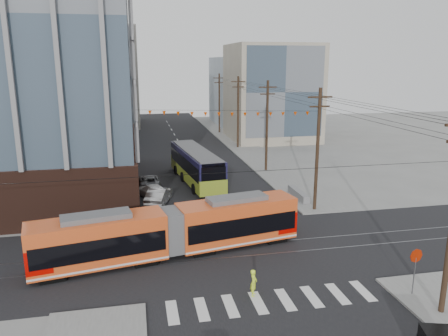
# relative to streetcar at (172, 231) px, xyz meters

# --- Properties ---
(ground) EXTENTS (160.00, 160.00, 0.00)m
(ground) POSITION_rel_streetcar_xyz_m (4.96, -4.18, -1.79)
(ground) COLOR slate
(bg_bldg_nw_near) EXTENTS (18.00, 16.00, 18.00)m
(bg_bldg_nw_near) POSITION_rel_streetcar_xyz_m (-12.04, 47.82, 7.21)
(bg_bldg_nw_near) COLOR #8C99A5
(bg_bldg_nw_near) RESTS_ON ground
(bg_bldg_ne_near) EXTENTS (14.00, 14.00, 16.00)m
(bg_bldg_ne_near) POSITION_rel_streetcar_xyz_m (20.96, 43.82, 6.21)
(bg_bldg_ne_near) COLOR gray
(bg_bldg_ne_near) RESTS_ON ground
(bg_bldg_nw_far) EXTENTS (16.00, 18.00, 20.00)m
(bg_bldg_nw_far) POSITION_rel_streetcar_xyz_m (-9.04, 67.82, 8.21)
(bg_bldg_nw_far) COLOR gray
(bg_bldg_nw_far) RESTS_ON ground
(bg_bldg_ne_far) EXTENTS (16.00, 16.00, 14.00)m
(bg_bldg_ne_far) POSITION_rel_streetcar_xyz_m (22.96, 63.82, 5.21)
(bg_bldg_ne_far) COLOR #8C99A5
(bg_bldg_ne_far) RESTS_ON ground
(utility_pole_far) EXTENTS (0.30, 0.30, 11.00)m
(utility_pole_far) POSITION_rel_streetcar_xyz_m (13.46, 51.82, 3.71)
(utility_pole_far) COLOR black
(utility_pole_far) RESTS_ON ground
(streetcar) EXTENTS (18.69, 6.08, 3.57)m
(streetcar) POSITION_rel_streetcar_xyz_m (0.00, 0.00, 0.00)
(streetcar) COLOR #D64E1D
(streetcar) RESTS_ON ground
(city_bus) EXTENTS (4.47, 13.56, 3.77)m
(city_bus) POSITION_rel_streetcar_xyz_m (4.32, 18.55, 0.10)
(city_bus) COLOR #1A173D
(city_bus) RESTS_ON ground
(parked_car_silver) EXTENTS (3.00, 5.11, 1.59)m
(parked_car_silver) POSITION_rel_streetcar_xyz_m (-0.25, 11.59, -0.99)
(parked_car_silver) COLOR #B6B6B6
(parked_car_silver) RESTS_ON ground
(parked_car_white) EXTENTS (3.62, 4.95, 1.33)m
(parked_car_white) POSITION_rel_streetcar_xyz_m (-0.77, 13.77, -1.12)
(parked_car_white) COLOR silver
(parked_car_white) RESTS_ON ground
(parked_car_grey) EXTENTS (2.27, 4.75, 1.31)m
(parked_car_grey) POSITION_rel_streetcar_xyz_m (-0.89, 17.58, -1.13)
(parked_car_grey) COLOR #505357
(parked_car_grey) RESTS_ON ground
(pedestrian) EXTENTS (0.59, 0.69, 1.61)m
(pedestrian) POSITION_rel_streetcar_xyz_m (4.11, -6.35, -0.98)
(pedestrian) COLOR #DDFF30
(pedestrian) RESTS_ON ground
(stop_sign) EXTENTS (0.93, 0.93, 2.73)m
(stop_sign) POSITION_rel_streetcar_xyz_m (13.05, -8.25, -0.42)
(stop_sign) COLOR #991800
(stop_sign) RESTS_ON ground
(jersey_barrier) EXTENTS (0.98, 4.31, 0.86)m
(jersey_barrier) POSITION_rel_streetcar_xyz_m (13.26, 10.32, -1.35)
(jersey_barrier) COLOR slate
(jersey_barrier) RESTS_ON ground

